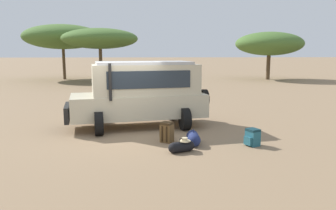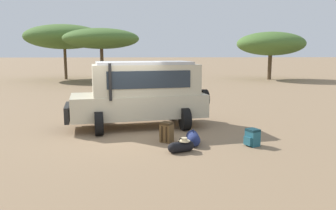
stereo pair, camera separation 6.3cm
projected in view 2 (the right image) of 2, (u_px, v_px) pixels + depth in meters
name	position (u px, v px, depth m)	size (l,w,h in m)	color
ground_plane	(126.00, 135.00, 11.06)	(320.00, 320.00, 0.00)	#8C7051
safari_vehicle	(141.00, 92.00, 12.21)	(5.47, 3.29, 2.44)	beige
backpack_beside_front_wheel	(167.00, 132.00, 10.22)	(0.47, 0.49, 0.63)	brown
backpack_cluster_center	(252.00, 138.00, 9.81)	(0.48, 0.47, 0.52)	#235B6B
duffel_bag_low_black_case	(181.00, 146.00, 9.20)	(0.76, 0.48, 0.40)	black
duffel_bag_soft_canvas	(193.00, 138.00, 9.95)	(0.39, 0.91, 0.48)	navy
acacia_tree_left_mid	(64.00, 37.00, 33.06)	(7.86, 7.50, 5.52)	brown
acacia_tree_centre_back	(101.00, 39.00, 28.51)	(6.59, 6.54, 4.82)	brown
acacia_tree_right_mid	(271.00, 44.00, 32.94)	(6.81, 6.17, 4.79)	brown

